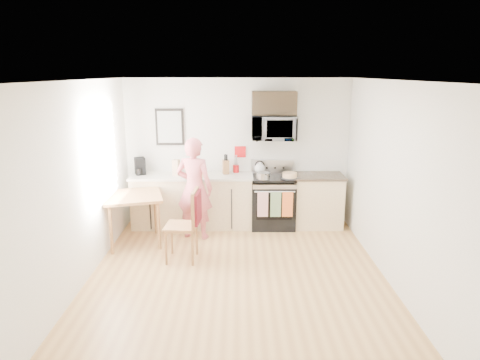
{
  "coord_description": "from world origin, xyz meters",
  "views": [
    {
      "loc": [
        0.02,
        -5.3,
        2.69
      ],
      "look_at": [
        0.04,
        1.0,
        1.1
      ],
      "focal_mm": 32.0,
      "sensor_mm": 36.0,
      "label": 1
    }
  ],
  "objects_px": {
    "chair": "(191,215)",
    "dining_table": "(133,201)",
    "cake": "(290,176)",
    "range": "(273,203)",
    "microwave": "(274,128)",
    "person": "(194,188)"
  },
  "relations": [
    {
      "from": "range",
      "to": "cake",
      "type": "relative_size",
      "value": 3.81
    },
    {
      "from": "range",
      "to": "person",
      "type": "height_order",
      "value": "person"
    },
    {
      "from": "range",
      "to": "chair",
      "type": "xyz_separation_m",
      "value": [
        -1.29,
        -1.43,
        0.25
      ]
    },
    {
      "from": "dining_table",
      "to": "chair",
      "type": "relative_size",
      "value": 0.86
    },
    {
      "from": "cake",
      "to": "person",
      "type": "bearing_deg",
      "value": -167.31
    },
    {
      "from": "microwave",
      "to": "cake",
      "type": "xyz_separation_m",
      "value": [
        0.27,
        -0.27,
        -0.79
      ]
    },
    {
      "from": "range",
      "to": "cake",
      "type": "distance_m",
      "value": 0.62
    },
    {
      "from": "chair",
      "to": "dining_table",
      "type": "bearing_deg",
      "value": 150.71
    },
    {
      "from": "microwave",
      "to": "person",
      "type": "height_order",
      "value": "microwave"
    },
    {
      "from": "microwave",
      "to": "person",
      "type": "distance_m",
      "value": 1.74
    },
    {
      "from": "chair",
      "to": "range",
      "type": "bearing_deg",
      "value": 51.77
    },
    {
      "from": "chair",
      "to": "cake",
      "type": "distance_m",
      "value": 2.03
    },
    {
      "from": "microwave",
      "to": "cake",
      "type": "bearing_deg",
      "value": -45.19
    },
    {
      "from": "person",
      "to": "chair",
      "type": "bearing_deg",
      "value": 107.88
    },
    {
      "from": "chair",
      "to": "person",
      "type": "bearing_deg",
      "value": 96.38
    },
    {
      "from": "cake",
      "to": "range",
      "type": "bearing_deg",
      "value": 148.36
    },
    {
      "from": "chair",
      "to": "cake",
      "type": "bearing_deg",
      "value": 42.93
    },
    {
      "from": "range",
      "to": "dining_table",
      "type": "distance_m",
      "value": 2.43
    },
    {
      "from": "microwave",
      "to": "chair",
      "type": "height_order",
      "value": "microwave"
    },
    {
      "from": "person",
      "to": "dining_table",
      "type": "relative_size",
      "value": 1.84
    },
    {
      "from": "chair",
      "to": "cake",
      "type": "xyz_separation_m",
      "value": [
        1.56,
        1.27,
        0.28
      ]
    },
    {
      "from": "range",
      "to": "microwave",
      "type": "bearing_deg",
      "value": 90.06
    }
  ]
}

